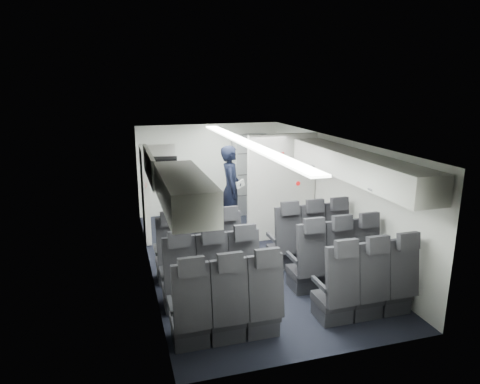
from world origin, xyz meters
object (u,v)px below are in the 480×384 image
seat_row_mid (275,271)px  boarding_door (145,193)px  carry_on_bag (164,165)px  seat_row_rear (300,299)px  seat_row_front (256,248)px  flight_attendant (231,189)px  galley_unit (251,174)px

seat_row_mid → boarding_door: (-1.64, 2.99, 0.55)m
carry_on_bag → seat_row_rear: bearing=-49.9°
seat_row_mid → carry_on_bag: carry_on_bag is taller
carry_on_bag → boarding_door: bearing=107.0°
seat_row_front → boarding_door: bearing=128.2°
seat_row_mid → carry_on_bag: 2.42m
seat_row_rear → carry_on_bag: bearing=121.5°
seat_row_rear → boarding_door: 4.25m
seat_row_mid → seat_row_rear: 0.90m
seat_row_front → flight_attendant: bearing=86.3°
carry_on_bag → flight_attendant: bearing=54.5°
seat_row_front → seat_row_rear: (0.00, -1.80, 0.00)m
seat_row_mid → seat_row_rear: (0.00, -0.90, 0.00)m
seat_row_mid → seat_row_rear: size_ratio=1.00×
seat_row_mid → galley_unit: (0.95, 4.15, 0.55)m
galley_unit → flight_attendant: bearing=-124.7°
seat_row_rear → flight_attendant: size_ratio=1.81×
galley_unit → flight_attendant: (-0.81, -1.18, -0.03)m
seat_row_mid → galley_unit: 4.30m
seat_row_mid → galley_unit: galley_unit is taller
flight_attendant → boarding_door: bearing=101.9°
seat_row_rear → galley_unit: (0.95, 5.05, 0.55)m
boarding_door → carry_on_bag: (0.24, -1.60, 0.85)m
seat_row_rear → boarding_door: bearing=112.9°
seat_row_rear → galley_unit: 5.17m
seat_row_rear → carry_on_bag: carry_on_bag is taller
boarding_door → galley_unit: bearing=24.3°
boarding_door → flight_attendant: boarding_door is taller
boarding_door → flight_attendant: 1.78m
seat_row_mid → flight_attendant: bearing=87.4°
flight_attendant → carry_on_bag: bearing=148.1°
carry_on_bag → seat_row_front: bearing=-10.6°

